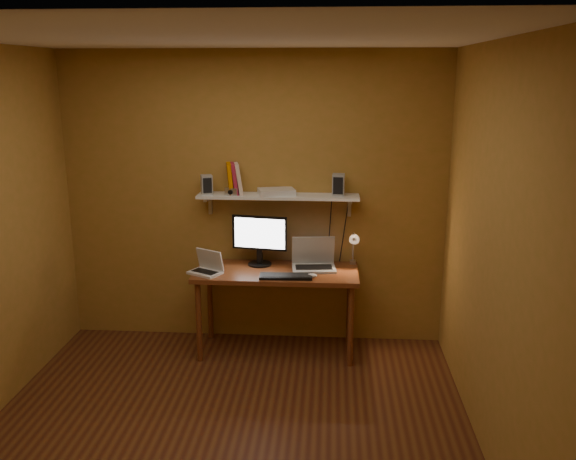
# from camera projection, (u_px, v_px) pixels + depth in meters

# --- Properties ---
(room) EXTENTS (3.44, 3.24, 2.64)m
(room) POSITION_uv_depth(u_px,v_px,m) (222.00, 250.00, 3.88)
(room) COLOR #5A3217
(room) RESTS_ON ground
(desk) EXTENTS (1.40, 0.60, 0.75)m
(desk) POSITION_uv_depth(u_px,v_px,m) (277.00, 280.00, 5.26)
(desk) COLOR brown
(desk) RESTS_ON ground
(wall_shelf) EXTENTS (1.40, 0.25, 0.21)m
(wall_shelf) POSITION_uv_depth(u_px,v_px,m) (278.00, 197.00, 5.27)
(wall_shelf) COLOR white
(wall_shelf) RESTS_ON room
(monitor) EXTENTS (0.49, 0.24, 0.44)m
(monitor) POSITION_uv_depth(u_px,v_px,m) (259.00, 238.00, 5.33)
(monitor) COLOR black
(monitor) RESTS_ON desk
(laptop) EXTENTS (0.40, 0.30, 0.27)m
(laptop) POSITION_uv_depth(u_px,v_px,m) (314.00, 260.00, 5.29)
(laptop) COLOR #95989D
(laptop) RESTS_ON desk
(netbook) EXTENTS (0.32, 0.29, 0.20)m
(netbook) POSITION_uv_depth(u_px,v_px,m) (207.00, 267.00, 5.16)
(netbook) COLOR silver
(netbook) RESTS_ON desk
(keyboard) EXTENTS (0.44, 0.16, 0.02)m
(keyboard) POSITION_uv_depth(u_px,v_px,m) (286.00, 276.00, 5.04)
(keyboard) COLOR black
(keyboard) RESTS_ON desk
(mouse) EXTENTS (0.09, 0.06, 0.03)m
(mouse) POSITION_uv_depth(u_px,v_px,m) (312.00, 276.00, 5.05)
(mouse) COLOR silver
(mouse) RESTS_ON desk
(desk_lamp) EXTENTS (0.09, 0.23, 0.38)m
(desk_lamp) POSITION_uv_depth(u_px,v_px,m) (354.00, 245.00, 5.26)
(desk_lamp) COLOR silver
(desk_lamp) RESTS_ON desk
(speaker_left) EXTENTS (0.12, 0.12, 0.17)m
(speaker_left) POSITION_uv_depth(u_px,v_px,m) (207.00, 185.00, 5.28)
(speaker_left) COLOR #95989D
(speaker_left) RESTS_ON wall_shelf
(speaker_right) EXTENTS (0.11, 0.11, 0.19)m
(speaker_right) POSITION_uv_depth(u_px,v_px,m) (338.00, 185.00, 5.22)
(speaker_right) COLOR #95989D
(speaker_right) RESTS_ON wall_shelf
(books) EXTENTS (0.17, 0.19, 0.27)m
(books) POSITION_uv_depth(u_px,v_px,m) (234.00, 179.00, 5.27)
(books) COLOR #D17300
(books) RESTS_ON wall_shelf
(shelf_camera) EXTENTS (0.11, 0.06, 0.07)m
(shelf_camera) POSITION_uv_depth(u_px,v_px,m) (231.00, 192.00, 5.22)
(shelf_camera) COLOR silver
(shelf_camera) RESTS_ON wall_shelf
(router) EXTENTS (0.35, 0.28, 0.05)m
(router) POSITION_uv_depth(u_px,v_px,m) (276.00, 192.00, 5.27)
(router) COLOR silver
(router) RESTS_ON wall_shelf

